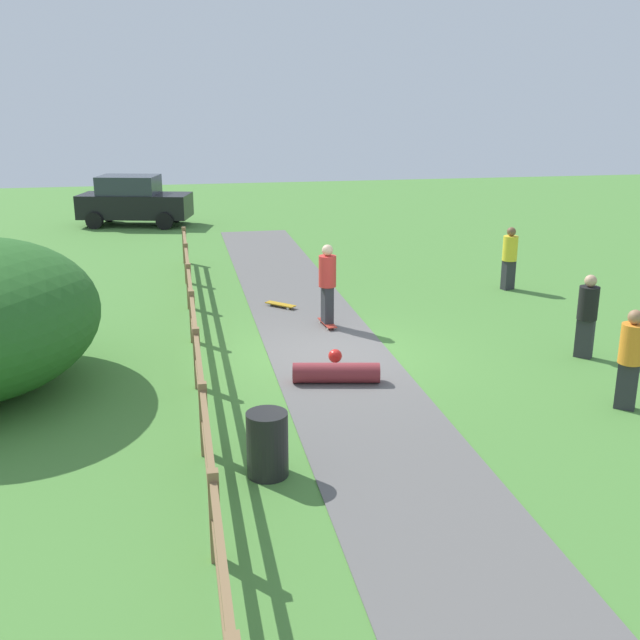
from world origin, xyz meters
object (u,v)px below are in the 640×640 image
trash_bin (267,444)px  bystander_yellow (510,256)px  skater_riding (327,281)px  bystander_orange (631,355)px  bystander_black (587,313)px  skater_fallen (336,371)px  parked_car_black (134,201)px  skateboard_loose (280,304)px

trash_bin → bystander_yellow: size_ratio=0.55×
skater_riding → bystander_orange: bearing=-53.9°
trash_bin → bystander_black: (6.63, 3.51, 0.45)m
skater_fallen → bystander_yellow: bystander_yellow is taller
bystander_black → parked_car_black: parked_car_black is taller
trash_bin → skater_riding: 6.78m
parked_car_black → trash_bin: bearing=-83.0°
trash_bin → skateboard_loose: trash_bin is taller
skater_riding → bystander_yellow: 5.81m
skater_fallen → bystander_orange: 4.88m
bystander_black → bystander_yellow: 5.30m
bystander_orange → bystander_black: 2.49m
trash_bin → bystander_black: bearing=27.9°
trash_bin → skater_fallen: trash_bin is taller
trash_bin → skater_fallen: size_ratio=0.57×
skateboard_loose → bystander_orange: 8.46m
skateboard_loose → parked_car_black: parked_car_black is taller
skater_fallen → bystander_black: 5.07m
skater_riding → bystander_black: (4.50, -2.90, -0.13)m
skater_fallen → skater_riding: bearing=81.2°
bystander_orange → bystander_black: bystander_orange is taller
skater_fallen → bystander_yellow: 8.12m
skater_fallen → parked_car_black: size_ratio=0.35×
skater_riding → skater_fallen: skater_riding is taller
trash_bin → skater_riding: (2.13, 6.41, 0.59)m
skateboard_loose → bystander_orange: size_ratio=0.42×
bystander_yellow → skater_fallen: bearing=-136.1°
trash_bin → bystander_yellow: 11.50m
skateboard_loose → bystander_yellow: 6.20m
skater_fallen → bystander_yellow: (5.82, 5.61, 0.70)m
bystander_orange → bystander_black: size_ratio=1.02×
bystander_orange → bystander_yellow: size_ratio=1.02×
trash_bin → skater_riding: bearing=71.6°
skater_fallen → skateboard_loose: skater_fallen is taller
bystander_yellow → skateboard_loose: bearing=-173.9°
skater_riding → bystander_orange: skater_riding is taller
skateboard_loose → parked_car_black: size_ratio=0.16×
trash_bin → bystander_black: bystander_black is taller
skateboard_loose → bystander_orange: bystander_orange is taller
trash_bin → bystander_orange: bearing=10.4°
skater_riding → skater_fallen: 3.41m
skater_fallen → bystander_orange: size_ratio=0.94×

